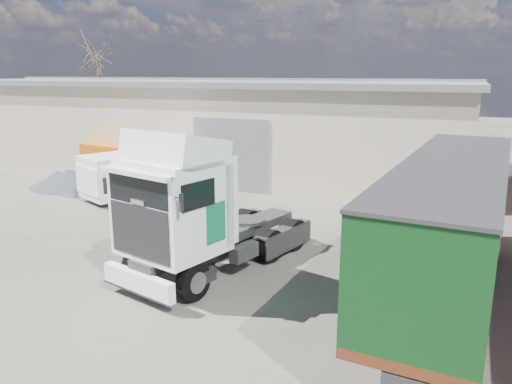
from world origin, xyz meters
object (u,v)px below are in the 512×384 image
at_px(tractor_unit, 194,215).
at_px(box_trailer, 451,216).
at_px(bare_tree, 97,43).
at_px(panel_van, 135,174).
at_px(orange_skip, 112,164).

distance_m(tractor_unit, box_trailer, 6.86).
relative_size(bare_tree, box_trailer, 0.86).
xyz_separation_m(panel_van, orange_skip, (-3.47, 2.63, -0.23)).
bearing_deg(orange_skip, tractor_unit, -30.12).
relative_size(tractor_unit, orange_skip, 1.93).
height_order(tractor_unit, orange_skip, tractor_unit).
bearing_deg(box_trailer, bare_tree, 148.82).
relative_size(box_trailer, panel_van, 2.00).
bearing_deg(panel_van, tractor_unit, -20.90).
relative_size(tractor_unit, box_trailer, 0.61).
height_order(tractor_unit, panel_van, tractor_unit).
relative_size(bare_tree, orange_skip, 2.72).
distance_m(box_trailer, panel_van, 15.32).
bearing_deg(box_trailer, tractor_unit, -165.27).
height_order(tractor_unit, box_trailer, tractor_unit).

